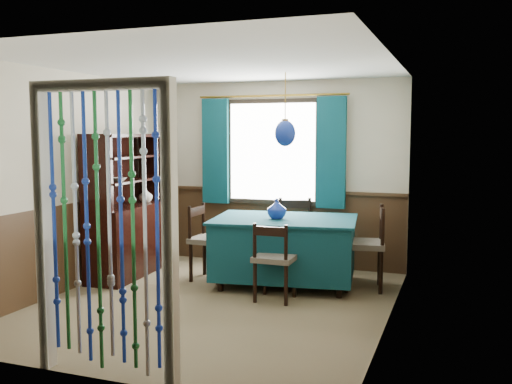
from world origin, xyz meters
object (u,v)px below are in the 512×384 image
at_px(dining_table, 284,247).
at_px(sideboard, 128,227).
at_px(chair_near, 274,259).
at_px(chair_right, 367,245).
at_px(pendant_lamp, 285,133).
at_px(chair_far, 295,233).
at_px(vase_sideboard, 146,194).
at_px(chair_left, 208,240).
at_px(vase_table, 277,210).
at_px(bowl_shelf, 119,179).

height_order(dining_table, sideboard, sideboard).
xyz_separation_m(chair_near, chair_right, (0.86, 0.82, 0.06)).
bearing_deg(pendant_lamp, chair_far, 96.32).
height_order(pendant_lamp, vase_sideboard, pendant_lamp).
height_order(chair_left, vase_table, vase_table).
height_order(chair_near, vase_sideboard, vase_sideboard).
xyz_separation_m(chair_near, chair_left, (-1.05, 0.59, 0.04)).
bearing_deg(chair_right, chair_near, 123.81).
relative_size(chair_near, vase_table, 4.00).
bearing_deg(dining_table, bowl_shelf, -174.62).
xyz_separation_m(vase_table, bowl_shelf, (-1.88, -0.40, 0.34)).
bearing_deg(vase_table, pendant_lamp, 45.17).
distance_m(sideboard, vase_table, 1.97).
distance_m(dining_table, chair_near, 0.67).
xyz_separation_m(dining_table, bowl_shelf, (-1.96, -0.48, 0.79)).
height_order(sideboard, vase_table, sideboard).
bearing_deg(chair_left, chair_right, 97.41).
height_order(dining_table, chair_near, chair_near).
distance_m(chair_near, chair_far, 1.39).
bearing_deg(pendant_lamp, chair_left, -175.54).
relative_size(sideboard, bowl_shelf, 9.70).
height_order(sideboard, pendant_lamp, pendant_lamp).
relative_size(chair_near, vase_sideboard, 4.16).
relative_size(dining_table, pendant_lamp, 2.13).
height_order(dining_table, pendant_lamp, pendant_lamp).
bearing_deg(dining_table, pendant_lamp, 0.00).
bearing_deg(chair_right, pendant_lamp, 89.59).
relative_size(dining_table, chair_left, 1.95).
xyz_separation_m(chair_left, vase_sideboard, (-1.00, 0.21, 0.51)).
height_order(sideboard, bowl_shelf, sideboard).
height_order(vase_table, vase_sideboard, vase_sideboard).
height_order(chair_far, vase_table, vase_table).
xyz_separation_m(dining_table, chair_right, (0.95, 0.16, 0.05)).
bearing_deg(chair_far, dining_table, 80.06).
bearing_deg(chair_near, dining_table, 97.30).
bearing_deg(dining_table, sideboard, 177.72).
xyz_separation_m(sideboard, bowl_shelf, (0.06, -0.26, 0.63)).
height_order(chair_left, chair_right, chair_right).
bearing_deg(chair_far, chair_right, 135.07).
height_order(chair_right, vase_table, vase_table).
distance_m(vase_table, vase_sideboard, 1.90).
bearing_deg(chair_right, vase_sideboard, 80.57).
bearing_deg(pendant_lamp, vase_table, -134.83).
relative_size(pendant_lamp, bowl_shelf, 4.61).
bearing_deg(chair_left, pendant_lamp, 94.95).
height_order(chair_far, vase_sideboard, vase_sideboard).
relative_size(chair_near, bowl_shelf, 4.64).
xyz_separation_m(chair_right, bowl_shelf, (-2.90, -0.63, 0.73)).
height_order(chair_right, sideboard, sideboard).
bearing_deg(vase_sideboard, dining_table, -4.03).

